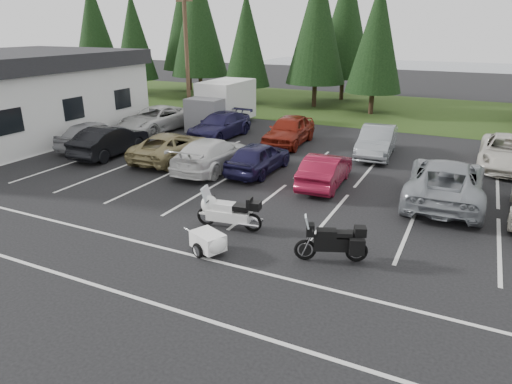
% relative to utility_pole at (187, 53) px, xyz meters
% --- Properties ---
extents(ground, '(120.00, 120.00, 0.00)m').
position_rel_utility_pole_xyz_m(ground, '(10.00, -12.00, -4.70)').
color(ground, black).
rests_on(ground, ground).
extents(grass_strip, '(80.00, 16.00, 0.01)m').
position_rel_utility_pole_xyz_m(grass_strip, '(10.00, 12.00, -4.69)').
color(grass_strip, '#233B12').
rests_on(grass_strip, ground).
extents(lake_water, '(70.00, 50.00, 0.02)m').
position_rel_utility_pole_xyz_m(lake_water, '(14.00, 43.00, -4.70)').
color(lake_water, slate).
rests_on(lake_water, ground).
extents(utility_pole, '(1.60, 0.26, 9.00)m').
position_rel_utility_pole_xyz_m(utility_pole, '(0.00, 0.00, 0.00)').
color(utility_pole, '#473321').
rests_on(utility_pole, ground).
extents(box_truck, '(2.40, 5.60, 2.90)m').
position_rel_utility_pole_xyz_m(box_truck, '(2.00, 0.50, -3.25)').
color(box_truck, silver).
rests_on(box_truck, ground).
extents(stall_markings, '(32.00, 16.00, 0.01)m').
position_rel_utility_pole_xyz_m(stall_markings, '(10.00, -10.00, -4.69)').
color(stall_markings, silver).
rests_on(stall_markings, ground).
extents(conifer_0, '(4.58, 4.58, 10.66)m').
position_rel_utility_pole_xyz_m(conifer_0, '(-18.00, 10.50, 1.53)').
color(conifer_0, '#332316').
rests_on(conifer_0, ground).
extents(conifer_1, '(3.96, 3.96, 9.22)m').
position_rel_utility_pole_xyz_m(conifer_1, '(-12.00, 9.20, 0.69)').
color(conifer_1, '#332316').
rests_on(conifer_1, ground).
extents(conifer_2, '(5.10, 5.10, 11.89)m').
position_rel_utility_pole_xyz_m(conifer_2, '(-6.00, 10.80, 2.25)').
color(conifer_2, '#332316').
rests_on(conifer_2, ground).
extents(conifer_3, '(3.87, 3.87, 9.02)m').
position_rel_utility_pole_xyz_m(conifer_3, '(-0.50, 9.40, 0.57)').
color(conifer_3, '#332316').
rests_on(conifer_3, ground).
extents(conifer_4, '(4.80, 4.80, 11.17)m').
position_rel_utility_pole_xyz_m(conifer_4, '(5.00, 10.90, 1.83)').
color(conifer_4, '#332316').
rests_on(conifer_4, ground).
extents(conifer_5, '(4.14, 4.14, 9.63)m').
position_rel_utility_pole_xyz_m(conifer_5, '(10.00, 9.60, 0.93)').
color(conifer_5, '#332316').
rests_on(conifer_5, ground).
extents(conifer_back_a, '(5.28, 5.28, 12.30)m').
position_rel_utility_pole_xyz_m(conifer_back_a, '(-10.00, 15.00, 2.49)').
color(conifer_back_a, '#332316').
rests_on(conifer_back_a, ground).
extents(conifer_back_b, '(4.97, 4.97, 11.58)m').
position_rel_utility_pole_xyz_m(conifer_back_b, '(6.00, 15.50, 2.07)').
color(conifer_back_b, '#332316').
rests_on(conifer_back_b, ground).
extents(car_near_0, '(2.03, 4.64, 1.55)m').
position_rel_utility_pole_xyz_m(car_near_0, '(-1.31, -7.37, -3.92)').
color(car_near_0, '#A0A1A5').
rests_on(car_near_0, ground).
extents(car_near_1, '(1.88, 4.74, 1.53)m').
position_rel_utility_pole_xyz_m(car_near_1, '(0.48, -8.08, -3.93)').
color(car_near_1, black).
rests_on(car_near_1, ground).
extents(car_near_2, '(2.55, 5.08, 1.38)m').
position_rel_utility_pole_xyz_m(car_near_2, '(3.85, -7.40, -4.01)').
color(car_near_2, '#928454').
rests_on(car_near_2, ground).
extents(car_near_3, '(2.24, 5.17, 1.48)m').
position_rel_utility_pole_xyz_m(car_near_3, '(6.54, -7.90, -3.96)').
color(car_near_3, silver).
rests_on(car_near_3, ground).
extents(car_near_4, '(1.77, 4.24, 1.43)m').
position_rel_utility_pole_xyz_m(car_near_4, '(8.68, -7.37, -3.98)').
color(car_near_4, '#191639').
rests_on(car_near_4, ground).
extents(car_near_5, '(1.67, 4.21, 1.36)m').
position_rel_utility_pole_xyz_m(car_near_5, '(11.99, -7.76, -4.02)').
color(car_near_5, maroon).
rests_on(car_near_5, ground).
extents(car_near_6, '(2.93, 6.00, 1.64)m').
position_rel_utility_pole_xyz_m(car_near_6, '(16.67, -7.51, -3.88)').
color(car_near_6, gray).
rests_on(car_near_6, ground).
extents(car_far_0, '(3.02, 5.71, 1.53)m').
position_rel_utility_pole_xyz_m(car_far_0, '(-0.98, -2.37, -3.93)').
color(car_far_0, silver).
rests_on(car_far_0, ground).
extents(car_far_1, '(2.30, 5.14, 1.46)m').
position_rel_utility_pole_xyz_m(car_far_1, '(3.60, -2.17, -3.97)').
color(car_far_1, '#1E1B44').
rests_on(car_far_1, ground).
extents(car_far_2, '(2.18, 4.90, 1.64)m').
position_rel_utility_pole_xyz_m(car_far_2, '(7.96, -1.91, -3.88)').
color(car_far_2, maroon).
rests_on(car_far_2, ground).
extents(car_far_3, '(1.93, 4.70, 1.52)m').
position_rel_utility_pole_xyz_m(car_far_3, '(12.92, -2.08, -3.94)').
color(car_far_3, gray).
rests_on(car_far_3, ground).
extents(car_far_4, '(2.62, 5.45, 1.50)m').
position_rel_utility_pole_xyz_m(car_far_4, '(18.96, -1.52, -3.95)').
color(car_far_4, beige).
rests_on(car_far_4, ground).
extents(touring_motorcycle, '(2.62, 1.12, 1.40)m').
position_rel_utility_pole_xyz_m(touring_motorcycle, '(10.46, -13.34, -4.00)').
color(touring_motorcycle, white).
rests_on(touring_motorcycle, ground).
extents(cargo_trailer, '(1.65, 1.32, 0.67)m').
position_rel_utility_pole_xyz_m(cargo_trailer, '(10.77, -15.15, -4.36)').
color(cargo_trailer, white).
rests_on(cargo_trailer, ground).
extents(adventure_motorcycle, '(2.46, 1.62, 1.41)m').
position_rel_utility_pole_xyz_m(adventure_motorcycle, '(14.19, -14.01, -3.99)').
color(adventure_motorcycle, black).
rests_on(adventure_motorcycle, ground).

